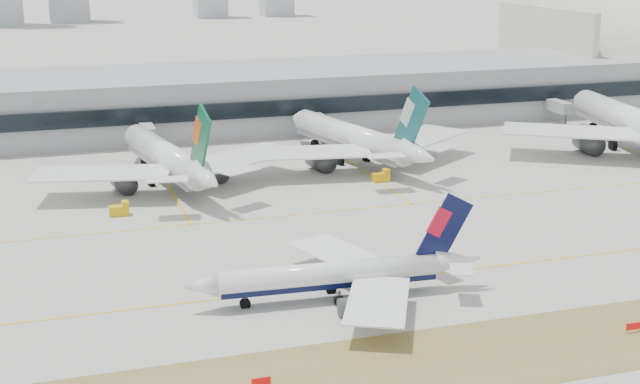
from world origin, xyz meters
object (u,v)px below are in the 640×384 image
object	(u,v)px
widebody_china_air	(634,124)
taxiing_airliner	(340,275)
widebody_eva	(168,159)
terminal	(223,98)
widebody_cathay	(356,140)

from	to	relation	value
widebody_china_air	taxiing_airliner	bearing A→B (deg)	133.66
widebody_eva	terminal	size ratio (longest dim) A/B	0.20
taxiing_airliner	widebody_cathay	world-z (taller)	widebody_cathay
taxiing_airliner	widebody_eva	world-z (taller)	widebody_eva
widebody_eva	widebody_cathay	distance (m)	42.96
terminal	widebody_china_air	bearing A→B (deg)	-34.15
taxiing_airliner	widebody_china_air	bearing A→B (deg)	-142.31
widebody_eva	widebody_cathay	world-z (taller)	widebody_cathay
taxiing_airliner	widebody_eva	distance (m)	69.25
widebody_china_air	terminal	bearing A→B (deg)	65.18
widebody_cathay	terminal	bearing A→B (deg)	7.38
widebody_eva	widebody_cathay	bearing A→B (deg)	-92.59
widebody_eva	terminal	bearing A→B (deg)	-31.77
taxiing_airliner	widebody_eva	bearing A→B (deg)	-75.07
terminal	widebody_cathay	bearing A→B (deg)	-69.22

